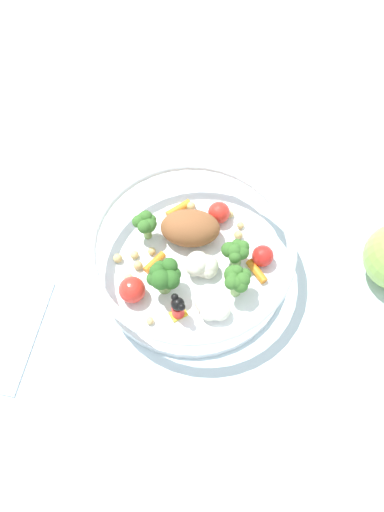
% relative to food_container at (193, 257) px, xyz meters
% --- Properties ---
extents(ground_plane, '(2.40, 2.40, 0.00)m').
position_rel_food_container_xyz_m(ground_plane, '(-0.00, -0.00, -0.03)').
color(ground_plane, silver).
extents(food_container, '(0.25, 0.25, 0.07)m').
position_rel_food_container_xyz_m(food_container, '(0.00, 0.00, 0.00)').
color(food_container, white).
rests_on(food_container, ground_plane).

